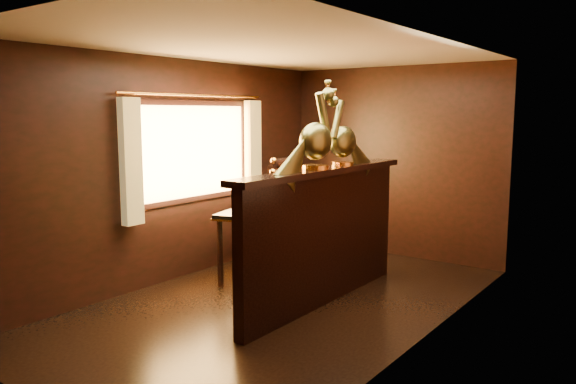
% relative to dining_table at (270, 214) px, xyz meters
% --- Properties ---
extents(ground, '(5.00, 5.00, 0.00)m').
position_rel_dining_table_xyz_m(ground, '(0.71, -0.74, -0.73)').
color(ground, black).
rests_on(ground, ground).
extents(room_shell, '(3.04, 5.04, 2.52)m').
position_rel_dining_table_xyz_m(room_shell, '(0.62, -0.72, 0.85)').
color(room_shell, black).
rests_on(room_shell, ground).
extents(partition, '(0.26, 2.70, 1.36)m').
position_rel_dining_table_xyz_m(partition, '(1.03, -0.44, -0.02)').
color(partition, black).
rests_on(partition, ground).
extents(dining_table, '(1.17, 1.54, 1.01)m').
position_rel_dining_table_xyz_m(dining_table, '(0.00, 0.00, 0.00)').
color(dining_table, black).
rests_on(dining_table, ground).
extents(chair_left, '(0.60, 0.62, 1.34)m').
position_rel_dining_table_xyz_m(chair_left, '(0.41, -0.48, -0.04)').
color(chair_left, black).
rests_on(chair_left, ground).
extents(chair_right, '(0.57, 0.59, 1.42)m').
position_rel_dining_table_xyz_m(chair_right, '(0.19, -0.11, 0.01)').
color(chair_right, black).
rests_on(chair_right, ground).
extents(peacock_left, '(0.27, 0.72, 0.85)m').
position_rel_dining_table_xyz_m(peacock_left, '(1.03, -0.61, 1.05)').
color(peacock_left, '#194C2D').
rests_on(peacock_left, partition).
extents(peacock_right, '(0.24, 0.65, 0.77)m').
position_rel_dining_table_xyz_m(peacock_right, '(1.03, -0.11, 1.01)').
color(peacock_right, '#194C2D').
rests_on(peacock_right, partition).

